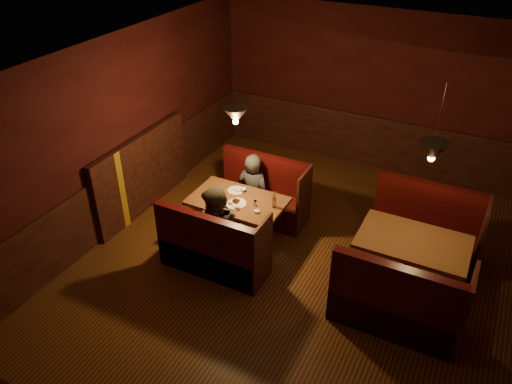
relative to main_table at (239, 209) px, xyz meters
The scene contains 9 objects.
room 1.00m from the main_table, 17.67° to the right, with size 6.02×7.02×2.92m.
main_table is the anchor object (origin of this frame).
main_bench_far 0.81m from the main_table, 88.79° to the left, with size 1.50×0.54×1.03m.
main_bench_near 0.81m from the main_table, 88.80° to the right, with size 1.50×0.54×1.03m.
second_table 2.47m from the main_table, ahead, with size 1.38×0.88×0.78m.
second_bench_far 2.68m from the main_table, 20.85° to the left, with size 1.53×0.57×1.09m.
second_bench_near 2.60m from the main_table, 15.66° to the right, with size 1.53×0.57×1.09m.
diner_a 0.66m from the main_table, 97.39° to the left, with size 0.55×0.36×1.51m, color #323232.
diner_b 0.62m from the main_table, 90.97° to the right, with size 0.76×0.59×1.56m, color #3B3429.
Camera 1 is at (1.85, -4.94, 4.67)m, focal length 35.00 mm.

